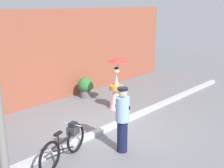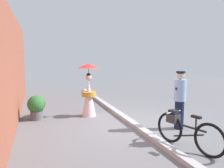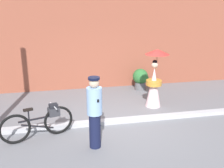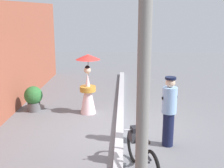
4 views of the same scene
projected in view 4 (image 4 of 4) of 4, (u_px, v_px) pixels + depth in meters
The scene contains 7 objects.
ground_plane at pixel (120, 131), 7.93m from camera, with size 30.00×30.00×0.00m, color slate.
sidewalk_curb at pixel (120, 128), 7.91m from camera, with size 14.00×0.20×0.12m, color #B2B2B7.
bicycle_near_officer at pixel (141, 152), 5.81m from camera, with size 1.72×0.64×0.82m.
person_officer at pixel (169, 110), 6.86m from camera, with size 0.34×0.37×1.66m.
person_with_parasol at pixel (88, 85), 9.07m from camera, with size 0.74×0.74×1.83m.
potted_plant_by_door at pixel (34, 97), 9.37m from camera, with size 0.59×0.57×0.80m.
utility_pole at pixel (144, 67), 3.91m from camera, with size 0.18×0.18×4.80m, color slate.
Camera 4 is at (-7.39, -0.10, 3.14)m, focal length 47.74 mm.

